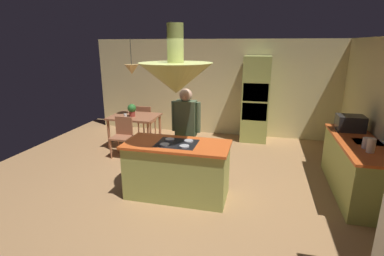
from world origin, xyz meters
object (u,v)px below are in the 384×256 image
object	(u,v)px
kitchen_island	(177,169)
canister_sugar	(367,143)
chair_facing_island	(122,134)
microwave_on_counter	(350,123)
person_at_island	(186,128)
chair_by_back_wall	(146,119)
cup_on_table	(125,116)
oven_tower	(255,100)
canister_flour	(371,145)
potted_plant_on_table	(132,109)
dining_table	(135,120)

from	to	relation	value
kitchen_island	canister_sugar	xyz separation A→B (m)	(2.84, 0.47, 0.53)
chair_facing_island	microwave_on_counter	bearing A→B (deg)	-0.27
person_at_island	chair_facing_island	world-z (taller)	person_at_island
chair_facing_island	chair_by_back_wall	size ratio (longest dim) A/B	1.00
cup_on_table	oven_tower	bearing A→B (deg)	24.99
kitchen_island	chair_facing_island	size ratio (longest dim) A/B	1.93
chair_by_back_wall	microwave_on_counter	distance (m)	4.77
canister_flour	canister_sugar	xyz separation A→B (m)	(0.00, 0.18, -0.03)
chair_facing_island	canister_flour	size ratio (longest dim) A/B	4.07
cup_on_table	microwave_on_counter	distance (m)	4.70
chair_by_back_wall	canister_flour	world-z (taller)	canister_flour
canister_sugar	potted_plant_on_table	bearing A→B (deg)	161.10
oven_tower	canister_flour	xyz separation A→B (m)	(1.74, -2.96, -0.05)
dining_table	chair_facing_island	distance (m)	0.68
microwave_on_counter	chair_facing_island	bearing A→B (deg)	179.73
oven_tower	chair_by_back_wall	bearing A→B (deg)	-170.26
oven_tower	chair_facing_island	xyz separation A→B (m)	(-2.80, -1.81, -0.57)
dining_table	chair_facing_island	size ratio (longest dim) A/B	1.29
cup_on_table	microwave_on_counter	world-z (taller)	microwave_on_counter
oven_tower	cup_on_table	bearing A→B (deg)	-155.01
kitchen_island	chair_by_back_wall	size ratio (longest dim) A/B	1.93
potted_plant_on_table	dining_table	bearing A→B (deg)	74.85
kitchen_island	canister_sugar	distance (m)	2.93
microwave_on_counter	chair_by_back_wall	bearing A→B (deg)	163.48
dining_table	canister_flour	bearing A→B (deg)	-21.77
dining_table	canister_sugar	world-z (taller)	canister_sugar
cup_on_table	microwave_on_counter	size ratio (longest dim) A/B	0.20
dining_table	canister_flour	world-z (taller)	canister_flour
cup_on_table	kitchen_island	bearing A→B (deg)	-45.81
chair_facing_island	chair_by_back_wall	bearing A→B (deg)	90.00
potted_plant_on_table	microwave_on_counter	distance (m)	4.60
chair_by_back_wall	potted_plant_on_table	distance (m)	0.85
oven_tower	dining_table	world-z (taller)	oven_tower
kitchen_island	person_at_island	xyz separation A→B (m)	(-0.03, 0.67, 0.51)
potted_plant_on_table	canister_sugar	bearing A→B (deg)	-18.90
potted_plant_on_table	canister_flour	size ratio (longest dim) A/B	1.40
oven_tower	chair_facing_island	distance (m)	3.38
kitchen_island	canister_flour	bearing A→B (deg)	5.76
chair_facing_island	potted_plant_on_table	xyz separation A→B (m)	(-0.02, 0.59, 0.42)
oven_tower	potted_plant_on_table	xyz separation A→B (m)	(-2.82, -1.22, -0.14)
dining_table	potted_plant_on_table	xyz separation A→B (m)	(-0.02, -0.07, 0.27)
person_at_island	canister_sugar	world-z (taller)	person_at_island
potted_plant_on_table	canister_sugar	xyz separation A→B (m)	(4.56, -1.56, 0.06)
dining_table	microwave_on_counter	size ratio (longest dim) A/B	2.44
person_at_island	cup_on_table	size ratio (longest dim) A/B	18.69
canister_sugar	cup_on_table	bearing A→B (deg)	163.16
oven_tower	microwave_on_counter	bearing A→B (deg)	-46.40
canister_sugar	chair_by_back_wall	bearing A→B (deg)	153.17
cup_on_table	canister_flour	distance (m)	4.94
oven_tower	chair_facing_island	size ratio (longest dim) A/B	2.46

